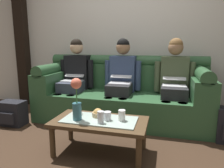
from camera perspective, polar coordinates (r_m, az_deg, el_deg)
name	(u,v)px	position (r m, az deg, el deg)	size (l,w,h in m)	color
ground_plane	(97,158)	(2.21, -4.28, -19.71)	(14.00, 14.00, 0.00)	#382619
back_wall_patterned	(129,25)	(3.57, 4.67, 16.01)	(6.00, 0.12, 2.90)	silver
timber_pillar	(22,27)	(4.30, -23.81, 14.27)	(0.20, 0.20, 2.90)	black
couch	(121,95)	(3.13, 2.64, -3.20)	(2.49, 0.88, 0.96)	#2D5633
person_left	(75,75)	(3.31, -10.26, 2.55)	(0.56, 0.67, 1.22)	#383D4C
person_middle	(122,77)	(3.07, 2.66, 2.07)	(0.56, 0.67, 1.22)	#232326
person_right	(174,79)	(3.00, 16.92, 1.43)	(0.56, 0.67, 1.22)	#232326
coffee_table	(100,124)	(2.17, -3.46, -11.10)	(0.97, 0.51, 0.37)	#47331E
flower_vase	(77,99)	(2.09, -9.79, -4.01)	(0.11, 0.11, 0.43)	#336672
snack_bowl	(98,114)	(2.21, -3.97, -8.19)	(0.12, 0.12, 0.10)	tan
cup_near_left	(107,116)	(2.10, -1.28, -8.85)	(0.08, 0.08, 0.09)	silver
cup_near_right	(101,117)	(2.03, -3.18, -9.16)	(0.06, 0.06, 0.12)	silver
cup_far_center	(78,110)	(2.32, -9.47, -7.12)	(0.08, 0.08, 0.08)	#B26633
cup_far_left	(122,115)	(2.09, 2.75, -8.68)	(0.07, 0.07, 0.11)	white
backpack_left	(12,113)	(3.26, -25.96, -7.33)	(0.35, 0.26, 0.34)	black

